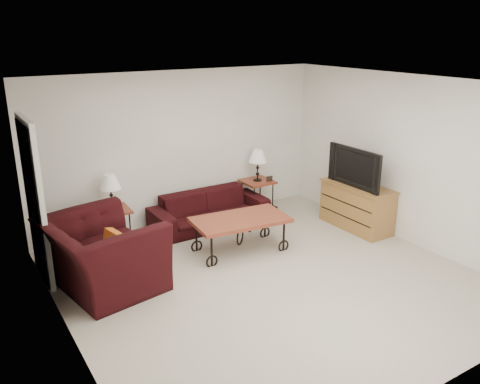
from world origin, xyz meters
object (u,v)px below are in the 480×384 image
at_px(television, 359,167).
at_px(backpack, 268,207).
at_px(coffee_table, 240,234).
at_px(sofa, 209,210).
at_px(side_table_left, 114,226).
at_px(lamp_left, 111,192).
at_px(tv_stand, 357,206).
at_px(armchair, 102,254).
at_px(side_table_right, 257,196).
at_px(lamp_right, 258,165).

bearing_deg(television, backpack, -137.99).
xyz_separation_m(coffee_table, backpack, (1.08, 0.83, -0.05)).
bearing_deg(television, sofa, -124.08).
relative_size(sofa, television, 1.80).
xyz_separation_m(side_table_left, lamp_left, (0.00, 0.00, 0.54)).
distance_m(side_table_left, tv_stand, 3.85).
relative_size(television, backpack, 2.57).
bearing_deg(side_table_left, sofa, -6.62).
relative_size(sofa, side_table_left, 3.61).
bearing_deg(backpack, tv_stand, -60.25).
relative_size(lamp_left, armchair, 0.39).
bearing_deg(coffee_table, side_table_left, 139.19).
distance_m(side_table_right, armchair, 3.43).
bearing_deg(armchair, side_table_left, -34.08).
bearing_deg(television, side_table_right, -149.21).
height_order(lamp_right, coffee_table, lamp_right).
xyz_separation_m(side_table_left, television, (3.52, -1.51, 0.77)).
height_order(sofa, tv_stand, tv_stand).
relative_size(side_table_left, coffee_table, 0.39).
relative_size(side_table_left, lamp_right, 0.96).
distance_m(sofa, lamp_left, 1.65).
height_order(coffee_table, backpack, coffee_table).
height_order(tv_stand, television, television).
bearing_deg(backpack, sofa, 153.09).
xyz_separation_m(armchair, television, (4.08, -0.25, 0.58)).
height_order(side_table_right, lamp_left, lamp_left).
bearing_deg(sofa, armchair, -152.87).
bearing_deg(sofa, tv_stand, -33.81).
bearing_deg(tv_stand, lamp_right, 121.34).
xyz_separation_m(sofa, lamp_right, (1.07, 0.18, 0.56)).
relative_size(side_table_right, coffee_table, 0.41).
bearing_deg(side_table_right, television, -59.21).
relative_size(armchair, television, 1.29).
xyz_separation_m(side_table_left, tv_stand, (3.54, -1.51, 0.09)).
height_order(side_table_left, backpack, side_table_left).
height_order(side_table_left, armchair, armchair).
xyz_separation_m(lamp_left, tv_stand, (3.54, -1.51, -0.45)).
distance_m(lamp_right, backpack, 0.77).
distance_m(side_table_right, lamp_right, 0.56).
relative_size(side_table_right, tv_stand, 0.47).
bearing_deg(lamp_right, coffee_table, -132.49).
distance_m(sofa, armchair, 2.38).
bearing_deg(side_table_left, lamp_right, 0.00).
distance_m(television, backpack, 1.68).
bearing_deg(side_table_right, sofa, -170.45).
distance_m(sofa, side_table_right, 1.08).
xyz_separation_m(television, backpack, (-0.98, 1.08, -0.83)).
height_order(tv_stand, backpack, tv_stand).
height_order(television, backpack, television).
relative_size(lamp_right, tv_stand, 0.47).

